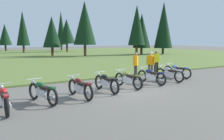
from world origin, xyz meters
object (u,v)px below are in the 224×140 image
Objects in this scene: motorcycle_navy at (151,76)px; motorcycle_sky_blue at (177,71)px; motorcycle_red at (4,99)px; motorcycle_olive at (128,79)px; motorcycle_maroon at (80,87)px; rider_with_back_turned at (151,63)px; rider_checking_bike at (136,64)px; motorcycle_black at (106,82)px; motorcycle_british_green at (42,92)px; rider_near_row_end at (156,61)px; motorcycle_silver at (169,74)px.

motorcycle_navy and motorcycle_sky_blue have the same top height.
motorcycle_red is 1.00× the size of motorcycle_sky_blue.
motorcycle_olive is at bearing 10.89° from motorcycle_red.
rider_with_back_turned reaches higher than motorcycle_maroon.
rider_checking_bike is 1.10m from rider_with_back_turned.
motorcycle_sky_blue is at bearing 15.92° from motorcycle_navy.
motorcycle_black is 1.00× the size of motorcycle_olive.
motorcycle_red is 10.70m from motorcycle_sky_blue.
motorcycle_british_green is 9.21m from motorcycle_sky_blue.
motorcycle_navy is 1.00× the size of motorcycle_sky_blue.
motorcycle_maroon is (1.58, 0.03, 0.00)m from motorcycle_british_green.
rider_near_row_end is at bearing 103.18° from motorcycle_sky_blue.
motorcycle_black is 1.26× the size of rider_checking_bike.
motorcycle_black is (3.09, 0.43, 0.00)m from motorcycle_british_green.
motorcycle_black is (1.52, 0.40, 0.00)m from motorcycle_maroon.
motorcycle_sky_blue is (10.48, 2.16, 0.00)m from motorcycle_red.
motorcycle_olive is 1.26× the size of rider_checking_bike.
motorcycle_navy is 2.97m from motorcycle_sky_blue.
motorcycle_olive is (4.50, 0.66, 0.00)m from motorcycle_british_green.
motorcycle_silver and motorcycle_sky_blue have the same top height.
rider_checking_bike is (6.25, 2.30, 0.51)m from motorcycle_british_green.
rider_with_back_turned is (8.77, 2.71, 0.51)m from motorcycle_red.
motorcycle_black and motorcycle_navy have the same top height.
rider_checking_bike is at bearing 25.94° from motorcycle_maroon.
motorcycle_british_green is 0.98× the size of motorcycle_black.
motorcycle_silver is at bearing 5.62° from motorcycle_navy.
motorcycle_black and motorcycle_silver have the same top height.
rider_with_back_turned reaches higher than motorcycle_olive.
motorcycle_silver is 1.26× the size of rider_checking_bike.
rider_with_back_turned is (4.25, 1.80, 0.51)m from motorcycle_black.
motorcycle_olive is (5.93, 1.14, 0.00)m from motorcycle_red.
rider_checking_bike reaches higher than motorcycle_maroon.
rider_checking_bike is at bearing 30.70° from motorcycle_black.
motorcycle_red is 1.50m from motorcycle_british_green.
motorcycle_navy is (4.63, 0.84, 0.00)m from motorcycle_maroon.
motorcycle_sky_blue is at bearing 12.61° from motorcycle_olive.
motorcycle_navy is (3.11, 0.44, 0.00)m from motorcycle_black.
motorcycle_sky_blue is at bearing -17.82° from rider_with_back_turned.
motorcycle_olive is 1.00× the size of motorcycle_navy.
motorcycle_sky_blue is 1.25× the size of rider_with_back_turned.
motorcycle_british_green is 0.99× the size of motorcycle_sky_blue.
motorcycle_silver is (9.14, 1.49, 0.00)m from motorcycle_red.
motorcycle_british_green is at bearing -172.09° from motorcycle_black.
motorcycle_navy is 1.26× the size of rider_near_row_end.
motorcycle_black is 1.00× the size of motorcycle_navy.
rider_with_back_turned is at bearing -144.25° from rider_near_row_end.
motorcycle_olive is at bearing -151.07° from rider_with_back_turned.
motorcycle_black is 3.14m from motorcycle_navy.
motorcycle_sky_blue is at bearing 11.64° from motorcycle_red.
rider_near_row_end is 1.67m from rider_with_back_turned.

